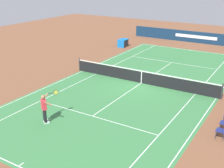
{
  "coord_description": "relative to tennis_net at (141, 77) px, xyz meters",
  "views": [
    {
      "loc": [
        18.67,
        8.83,
        7.68
      ],
      "look_at": [
        3.36,
        -0.53,
        0.9
      ],
      "focal_mm": 46.74,
      "sensor_mm": 36.0,
      "label": 1
    }
  ],
  "objects": [
    {
      "name": "ground_plane",
      "position": [
        0.0,
        0.0,
        -0.49
      ],
      "size": [
        60.0,
        60.0,
        0.0
      ],
      "primitive_type": "plane",
      "color": "brown"
    },
    {
      "name": "court_slab",
      "position": [
        0.0,
        0.0,
        -0.49
      ],
      "size": [
        24.2,
        11.4,
        0.0
      ],
      "primitive_type": "cube",
      "color": "#387A42",
      "rests_on": "ground_plane"
    },
    {
      "name": "court_line_markings",
      "position": [
        0.0,
        0.0,
        -0.49
      ],
      "size": [
        23.85,
        11.05,
        0.01
      ],
      "color": "white",
      "rests_on": "ground_plane"
    },
    {
      "name": "tennis_net",
      "position": [
        0.0,
        0.0,
        0.0
      ],
      "size": [
        0.1,
        11.7,
        1.08
      ],
      "color": "#2D2D33",
      "rests_on": "ground_plane"
    },
    {
      "name": "stadium_barrier",
      "position": [
        -15.9,
        -0.0,
        0.16
      ],
      "size": [
        0.26,
        17.0,
        1.31
      ],
      "color": "#112D4C",
      "rests_on": "ground_plane"
    },
    {
      "name": "tennis_player_near",
      "position": [
        8.36,
        -1.76,
        0.44
      ],
      "size": [
        1.18,
        0.75,
        1.7
      ],
      "color": "black",
      "rests_on": "ground_plane"
    },
    {
      "name": "tennis_ball",
      "position": [
        -2.69,
        2.77,
        -0.46
      ],
      "size": [
        0.07,
        0.07,
        0.07
      ],
      "primitive_type": "sphere",
      "color": "#CCE01E",
      "rests_on": "ground_plane"
    },
    {
      "name": "spectator_chair_5",
      "position": [
        5.1,
        6.91,
        0.03
      ],
      "size": [
        0.44,
        0.44,
        0.88
      ],
      "color": "#38383D",
      "rests_on": "ground_plane"
    },
    {
      "name": "equipment_cart_tarped",
      "position": [
        -9.53,
        -6.94,
        -0.05
      ],
      "size": [
        1.25,
        0.84,
        0.85
      ],
      "color": "#2D2D33",
      "rests_on": "ground_plane"
    }
  ]
}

